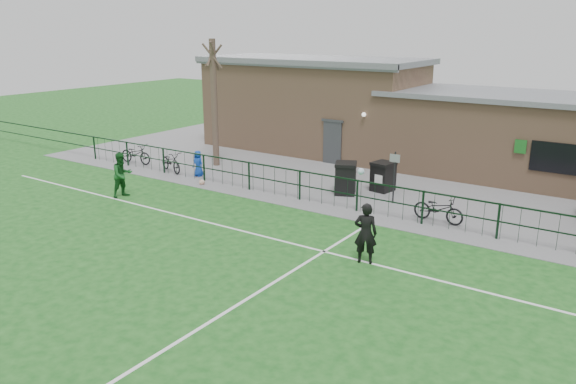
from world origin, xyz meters
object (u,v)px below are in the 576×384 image
Objects in this scene: wheelie_bin_right at (383,177)px; outfield_player at (122,175)px; wheelie_bin_left at (346,179)px; bicycle_e at (438,209)px; bicycle_c at (171,162)px; bare_tree at (214,104)px; bicycle_a at (136,154)px; ball_ground at (202,182)px; spectator_child at (198,163)px; sign_post at (394,178)px.

outfield_player is at bearing -132.18° from wheelie_bin_right.
outfield_player is (-8.19, -6.54, 0.31)m from wheelie_bin_right.
bicycle_e is at bearing -40.56° from wheelie_bin_left.
bare_tree is at bearing -2.36° from bicycle_c.
wheelie_bin_right is 12.38m from bicycle_a.
outfield_player is 3.43m from ball_ground.
bicycle_a is 15.38m from bicycle_e.
bicycle_a is (-3.49, -1.99, -2.49)m from bare_tree.
spectator_child reaches higher than ball_ground.
wheelie_bin_right is 1.74m from sign_post.
bicycle_a is at bearing 161.59° from wheelie_bin_left.
bare_tree is 6.44m from outfield_player.
bicycle_c is 2.86m from ball_ground.
bicycle_e is at bearing -27.96° from wheelie_bin_right.
spectator_child is (0.73, -2.06, -2.40)m from bare_tree.
spectator_child is (-11.15, -0.06, 0.11)m from bicycle_e.
sign_post is 1.07× the size of bicycle_a.
bicycle_a is 1.03× the size of bicycle_c.
bicycle_c is (-0.86, -2.18, -2.50)m from bare_tree.
ball_ground is (2.70, -0.85, -0.38)m from bicycle_c.
bicycle_a is 7.90× the size of ball_ground.
bicycle_a is at bearing 105.07° from bicycle_c.
bare_tree is 4.73m from bicycle_a.
spectator_child is at bearing 138.50° from ball_ground.
sign_post is 10.62m from outfield_player.
outfield_player is at bearing -168.09° from wheelie_bin_left.
wheelie_bin_left reaches higher than spectator_child.
wheelie_bin_left is 8.89m from outfield_player.
sign_post is at bearing -53.45° from outfield_player.
outfield_player is at bearing -142.16° from bicycle_c.
wheelie_bin_right is at bearing -82.84° from bicycle_a.
wheelie_bin_left is 1.03× the size of spectator_child.
bare_tree reaches higher than spectator_child.
bicycle_c is at bearing -98.42° from bicycle_a.
wheelie_bin_left reaches higher than bicycle_c.
sign_post is at bearing -42.25° from wheelie_bin_right.
bicycle_c is at bearing 162.45° from ball_ground.
sign_post reaches higher than outfield_player.
bare_tree is 5.13× the size of spectator_child.
wheelie_bin_left is at bearing -61.31° from bicycle_c.
outfield_player reaches higher than wheelie_bin_left.
spectator_child is 0.65× the size of outfield_player.
bicycle_a is 5.45m from ball_ground.
bicycle_a is at bearing -178.39° from spectator_child.
bicycle_c reaches higher than bicycle_e.
ball_ground is (-5.74, -2.27, -0.50)m from wheelie_bin_left.
ball_ground is at bearing -105.37° from bicycle_a.
sign_post is 10.65m from bicycle_c.
bicycle_a is 1.05× the size of outfield_player.
bicycle_c is at bearing 25.76° from outfield_player.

